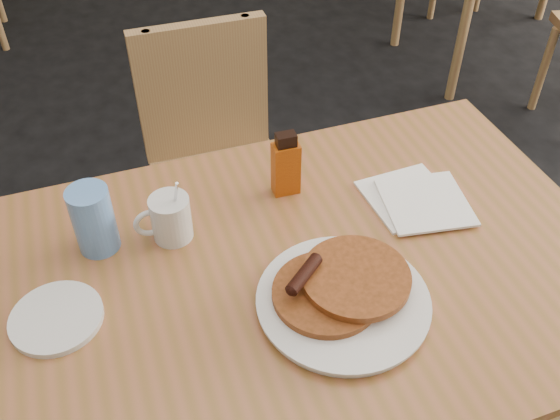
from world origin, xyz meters
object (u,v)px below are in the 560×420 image
object	(u,v)px
main_table	(302,283)
syrup_bottle	(286,166)
blue_tumbler	(93,220)
chair_main_far	(214,145)
coffee_mug	(170,218)
pancake_plate	(342,295)

from	to	relation	value
main_table	syrup_bottle	xyz separation A→B (m)	(0.05, 0.22, 0.11)
main_table	blue_tumbler	distance (m)	0.41
chair_main_far	blue_tumbler	world-z (taller)	blue_tumbler
main_table	coffee_mug	world-z (taller)	coffee_mug
pancake_plate	chair_main_far	bearing A→B (deg)	91.41
chair_main_far	syrup_bottle	xyz separation A→B (m)	(0.03, -0.53, 0.31)
main_table	pancake_plate	size ratio (longest dim) A/B	4.07
main_table	blue_tumbler	bearing A→B (deg)	151.81
chair_main_far	coffee_mug	xyz separation A→B (m)	(-0.22, -0.58, 0.29)
main_table	chair_main_far	bearing A→B (deg)	88.96
pancake_plate	syrup_bottle	world-z (taller)	syrup_bottle
chair_main_far	syrup_bottle	world-z (taller)	syrup_bottle
main_table	blue_tumbler	world-z (taller)	blue_tumbler
chair_main_far	pancake_plate	world-z (taller)	chair_main_far
main_table	syrup_bottle	distance (m)	0.25
chair_main_far	coffee_mug	size ratio (longest dim) A/B	5.84
blue_tumbler	coffee_mug	bearing A→B (deg)	-8.31
syrup_bottle	blue_tumbler	distance (m)	0.39
chair_main_far	pancake_plate	distance (m)	0.89
chair_main_far	blue_tumbler	size ratio (longest dim) A/B	6.19
blue_tumbler	pancake_plate	bearing A→B (deg)	-36.70
pancake_plate	coffee_mug	distance (m)	0.36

